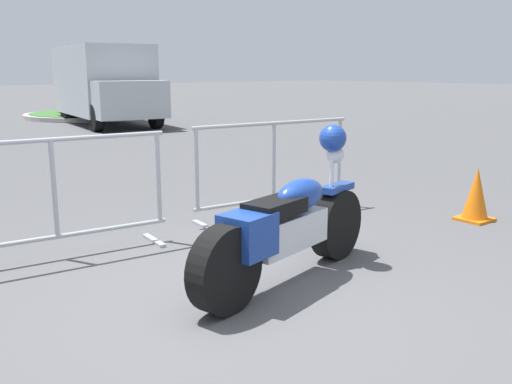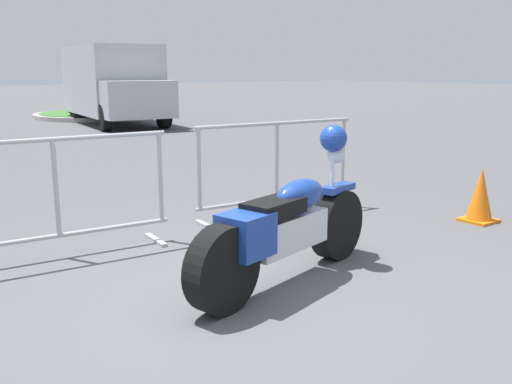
% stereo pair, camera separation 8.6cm
% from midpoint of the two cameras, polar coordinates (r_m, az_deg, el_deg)
% --- Properties ---
extents(ground_plane, '(120.00, 120.00, 0.00)m').
position_cam_midpoint_polar(ground_plane, '(4.09, -2.44, -11.37)').
color(ground_plane, '#4C4C4F').
extents(motorcycle, '(2.07, 0.68, 1.18)m').
position_cam_midpoint_polar(motorcycle, '(4.40, 2.64, -3.40)').
color(motorcycle, black).
rests_on(motorcycle, ground).
extents(crowd_barrier_near, '(2.03, 0.59, 1.07)m').
position_cam_midpoint_polar(crowd_barrier_near, '(5.22, -19.93, -0.52)').
color(crowd_barrier_near, '#9EA0A5').
rests_on(crowd_barrier_near, ground).
extents(crowd_barrier_far, '(2.03, 0.59, 1.07)m').
position_cam_midpoint_polar(crowd_barrier_far, '(6.39, 1.39, 2.42)').
color(crowd_barrier_far, '#9EA0A5').
rests_on(crowd_barrier_far, ground).
extents(delivery_van, '(2.53, 5.20, 2.31)m').
position_cam_midpoint_polar(delivery_van, '(17.84, -15.00, 10.51)').
color(delivery_van, '#B2B7BC').
rests_on(delivery_van, ground).
extents(planter_island, '(4.52, 4.52, 1.00)m').
position_cam_midpoint_polar(planter_island, '(20.85, -16.34, 7.85)').
color(planter_island, '#ADA89E').
rests_on(planter_island, ground).
extents(traffic_cone, '(0.34, 0.34, 0.59)m').
position_cam_midpoint_polar(traffic_cone, '(6.67, 20.82, -0.26)').
color(traffic_cone, orange).
rests_on(traffic_cone, ground).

